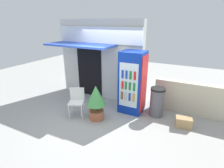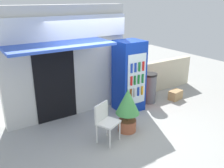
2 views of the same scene
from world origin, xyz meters
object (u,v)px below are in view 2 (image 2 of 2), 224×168
drink_cooler (129,76)px  potted_plant_near_shop (128,107)px  cardboard_box (175,95)px  trash_bin (149,88)px  plastic_chair (105,119)px

drink_cooler → potted_plant_near_shop: drink_cooler is taller
cardboard_box → potted_plant_near_shop: bearing=-163.3°
trash_bin → cardboard_box: bearing=-19.9°
potted_plant_near_shop → cardboard_box: bearing=16.7°
trash_bin → cardboard_box: trash_bin is taller
drink_cooler → cardboard_box: drink_cooler is taller
trash_bin → cardboard_box: 0.94m
potted_plant_near_shop → trash_bin: size_ratio=1.17×
trash_bin → plastic_chair: bearing=-153.6°
drink_cooler → cardboard_box: size_ratio=4.57×
cardboard_box → plastic_chair: bearing=-165.4°
potted_plant_near_shop → trash_bin: 1.85m
drink_cooler → potted_plant_near_shop: size_ratio=1.84×
drink_cooler → plastic_chair: drink_cooler is taller
potted_plant_near_shop → cardboard_box: 2.53m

